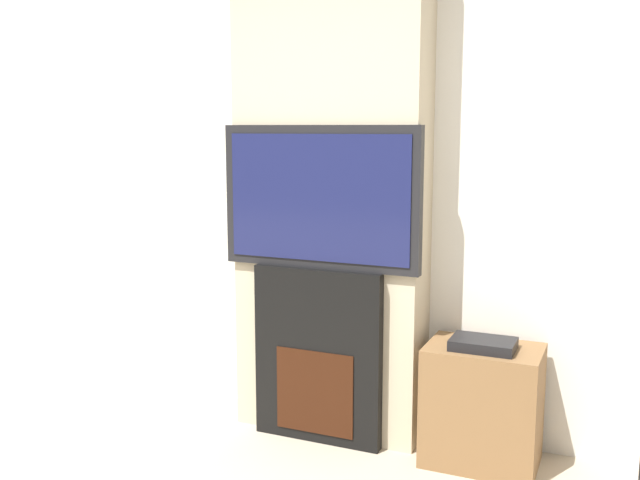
% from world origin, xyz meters
% --- Properties ---
extents(wall_back, '(6.00, 0.06, 2.70)m').
position_xyz_m(wall_back, '(0.00, 2.03, 1.35)').
color(wall_back, silver).
rests_on(wall_back, ground_plane).
extents(chimney_breast, '(1.00, 0.29, 2.70)m').
position_xyz_m(chimney_breast, '(0.00, 1.85, 1.35)').
color(chimney_breast, beige).
rests_on(chimney_breast, ground_plane).
extents(fireplace, '(0.69, 0.15, 0.91)m').
position_xyz_m(fireplace, '(0.00, 1.71, 0.45)').
color(fireplace, black).
rests_on(fireplace, ground_plane).
extents(television, '(1.05, 0.07, 0.72)m').
position_xyz_m(television, '(0.00, 1.70, 1.27)').
color(television, black).
rests_on(television, fireplace).
extents(media_stand, '(0.54, 0.37, 0.63)m').
position_xyz_m(media_stand, '(0.83, 1.76, 0.30)').
color(media_stand, brown).
rests_on(media_stand, ground_plane).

